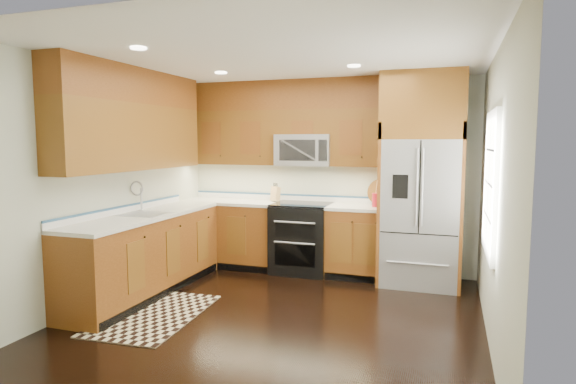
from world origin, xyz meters
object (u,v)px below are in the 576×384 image
(range, at_px, (302,238))
(rug, at_px, (155,315))
(utensil_crock, at_px, (377,197))
(refrigerator, at_px, (422,180))
(knife_block, at_px, (275,194))

(range, relative_size, rug, 0.66)
(utensil_crock, bearing_deg, refrigerator, -7.69)
(knife_block, relative_size, utensil_crock, 0.69)
(rug, distance_m, utensil_crock, 3.05)
(utensil_crock, bearing_deg, knife_block, 175.01)
(refrigerator, xyz_separation_m, utensil_crock, (-0.55, 0.07, -0.24))
(range, height_order, rug, range)
(refrigerator, distance_m, knife_block, 2.02)
(range, height_order, utensil_crock, utensil_crock)
(range, distance_m, knife_block, 0.74)
(refrigerator, distance_m, utensil_crock, 0.60)
(range, relative_size, knife_block, 3.68)
(rug, xyz_separation_m, knife_block, (0.51, 2.22, 1.04))
(refrigerator, bearing_deg, utensil_crock, 172.31)
(knife_block, distance_m, utensil_crock, 1.45)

